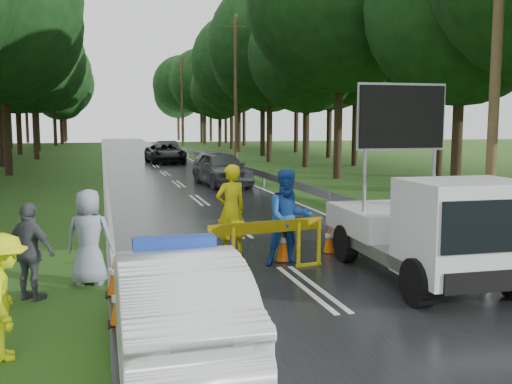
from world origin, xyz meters
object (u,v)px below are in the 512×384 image
object	(u,v)px
police_sedan	(175,301)
queue_car_third	(165,153)
work_truck	(428,229)
officer	(231,209)
civilian	(289,217)
barrier	(267,234)
queue_car_second	(212,163)
queue_car_fourth	(168,150)
queue_car_first	(221,168)

from	to	relation	value
police_sedan	queue_car_third	size ratio (longest dim) A/B	0.79
work_truck	officer	size ratio (longest dim) A/B	2.31
officer	civilian	distance (m)	1.62
police_sedan	work_truck	xyz separation A→B (m)	(4.95, 2.10, 0.31)
barrier	queue_car_second	world-z (taller)	queue_car_second
queue_car_fourth	queue_car_first	bearing A→B (deg)	-93.54
barrier	queue_car_first	distance (m)	15.80
work_truck	queue_car_first	xyz separation A→B (m)	(-0.36, 17.11, -0.19)
police_sedan	civilian	distance (m)	4.89
barrier	queue_car_second	size ratio (longest dim) A/B	0.55
queue_car_second	queue_car_third	xyz separation A→B (m)	(-1.63, 9.80, 0.09)
civilian	queue_car_second	bearing A→B (deg)	84.95
civilian	queue_car_fourth	xyz separation A→B (m)	(1.67, 37.04, -0.29)
work_truck	queue_car_fourth	xyz separation A→B (m)	(-0.43, 38.91, -0.28)
police_sedan	civilian	bearing A→B (deg)	-125.82
queue_car_second	queue_car_third	world-z (taller)	queue_car_third
work_truck	queue_car_second	distance (m)	23.11
officer	queue_car_first	bearing A→B (deg)	-117.17
queue_car_first	barrier	bearing A→B (deg)	-104.25
work_truck	officer	bearing A→B (deg)	135.44
police_sedan	queue_car_fourth	distance (m)	41.26
officer	queue_car_first	size ratio (longest dim) A/B	0.43
officer	queue_car_second	distance (m)	20.20
police_sedan	work_truck	size ratio (longest dim) A/B	0.89
officer	queue_car_second	xyz separation A→B (m)	(3.36, 19.91, -0.37)
queue_car_second	queue_car_fourth	size ratio (longest dim) A/B	1.02
officer	queue_car_third	distance (m)	29.76
barrier	civilian	distance (m)	0.74
civilian	queue_car_second	distance (m)	21.38
barrier	queue_car_fourth	xyz separation A→B (m)	(2.26, 37.43, -0.05)
officer	barrier	bearing A→B (deg)	84.87
barrier	queue_car_first	world-z (taller)	queue_car_first
police_sedan	officer	xyz separation A→B (m)	(1.92, 5.29, 0.32)
police_sedan	officer	distance (m)	5.64
barrier	queue_car_third	size ratio (longest dim) A/B	0.46
queue_car_first	work_truck	bearing A→B (deg)	-94.59
civilian	queue_car_third	world-z (taller)	civilian
civilian	queue_car_third	distance (m)	31.05
queue_car_third	work_truck	bearing A→B (deg)	-90.96
police_sedan	queue_car_second	world-z (taller)	police_sedan
police_sedan	queue_car_first	distance (m)	19.75
queue_car_second	queue_car_first	bearing A→B (deg)	-93.42
police_sedan	barrier	distance (m)	4.23
officer	civilian	size ratio (longest dim) A/B	1.01
barrier	officer	distance (m)	1.77
queue_car_third	queue_car_fourth	size ratio (longest dim) A/B	1.22
queue_car_first	queue_car_second	bearing A→B (deg)	77.59
police_sedan	civilian	world-z (taller)	civilian
queue_car_second	police_sedan	bearing A→B (deg)	-98.64
queue_car_fourth	work_truck	bearing A→B (deg)	-93.10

